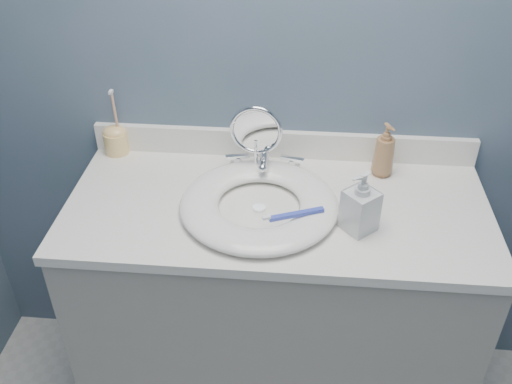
# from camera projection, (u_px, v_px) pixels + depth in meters

# --- Properties ---
(back_wall) EXTENTS (2.20, 0.02, 2.40)m
(back_wall) POSITION_uv_depth(u_px,v_px,m) (285.00, 62.00, 1.68)
(back_wall) COLOR #465E6A
(back_wall) RESTS_ON ground
(vanity_cabinet) EXTENTS (1.20, 0.55, 0.85)m
(vanity_cabinet) POSITION_uv_depth(u_px,v_px,m) (274.00, 313.00, 1.90)
(vanity_cabinet) COLOR #A5A197
(vanity_cabinet) RESTS_ON ground
(countertop) EXTENTS (1.22, 0.57, 0.03)m
(countertop) POSITION_uv_depth(u_px,v_px,m) (277.00, 208.00, 1.65)
(countertop) COLOR white
(countertop) RESTS_ON vanity_cabinet
(backsplash) EXTENTS (1.22, 0.02, 0.09)m
(backsplash) POSITION_uv_depth(u_px,v_px,m) (282.00, 144.00, 1.83)
(backsplash) COLOR white
(backsplash) RESTS_ON countertop
(basin) EXTENTS (0.45, 0.45, 0.04)m
(basin) POSITION_uv_depth(u_px,v_px,m) (259.00, 204.00, 1.61)
(basin) COLOR white
(basin) RESTS_ON countertop
(drain) EXTENTS (0.04, 0.04, 0.01)m
(drain) POSITION_uv_depth(u_px,v_px,m) (259.00, 208.00, 1.62)
(drain) COLOR silver
(drain) RESTS_ON countertop
(faucet) EXTENTS (0.25, 0.13, 0.07)m
(faucet) POSITION_uv_depth(u_px,v_px,m) (264.00, 164.00, 1.76)
(faucet) COLOR silver
(faucet) RESTS_ON countertop
(makeup_mirror) EXTENTS (0.16, 0.09, 0.23)m
(makeup_mirror) POSITION_uv_depth(u_px,v_px,m) (256.00, 138.00, 1.69)
(makeup_mirror) COLOR silver
(makeup_mirror) RESTS_ON countertop
(soap_bottle_amber) EXTENTS (0.09, 0.09, 0.17)m
(soap_bottle_amber) POSITION_uv_depth(u_px,v_px,m) (385.00, 150.00, 1.72)
(soap_bottle_amber) COLOR #9C6F46
(soap_bottle_amber) RESTS_ON countertop
(soap_bottle_clear) EXTENTS (0.11, 0.11, 0.18)m
(soap_bottle_clear) POSITION_uv_depth(u_px,v_px,m) (361.00, 202.00, 1.50)
(soap_bottle_clear) COLOR silver
(soap_bottle_clear) RESTS_ON countertop
(toothbrush_holder) EXTENTS (0.08, 0.08, 0.22)m
(toothbrush_holder) POSITION_uv_depth(u_px,v_px,m) (116.00, 139.00, 1.84)
(toothbrush_holder) COLOR #FBCF7D
(toothbrush_holder) RESTS_ON countertop
(toothbrush_lying) EXTENTS (0.17, 0.08, 0.02)m
(toothbrush_lying) POSITION_uv_depth(u_px,v_px,m) (294.00, 215.00, 1.53)
(toothbrush_lying) COLOR #3546BE
(toothbrush_lying) RESTS_ON basin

